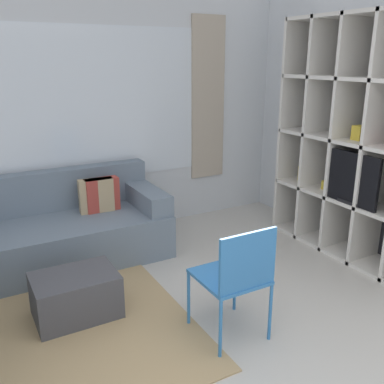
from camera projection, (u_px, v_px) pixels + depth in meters
name	position (u px, v px, depth m)	size (l,w,h in m)	color
wall_back	(89.00, 114.00, 4.52)	(5.84, 0.11, 2.70)	silver
wall_right	(372.00, 119.00, 4.21)	(0.07, 4.51, 2.70)	silver
area_rug	(35.00, 330.00, 3.16)	(2.18, 2.19, 0.01)	tan
shelving_unit	(363.00, 143.00, 4.08)	(0.44, 1.89, 2.33)	#232328
couch_main	(59.00, 231.00, 4.18)	(2.07, 0.92, 0.84)	slate
ottoman	(76.00, 296.00, 3.29)	(0.63, 0.45, 0.35)	#47474C
folding_chair	(237.00, 274.00, 2.93)	(0.44, 0.46, 0.86)	#3375B7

